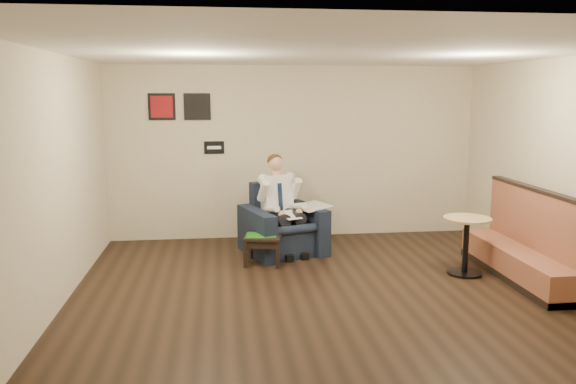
{
  "coord_description": "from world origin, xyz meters",
  "views": [
    {
      "loc": [
        -1.21,
        -6.08,
        2.35
      ],
      "look_at": [
        -0.32,
        1.2,
        1.06
      ],
      "focal_mm": 35.0,
      "sensor_mm": 36.0,
      "label": 1
    }
  ],
  "objects": [
    {
      "name": "cafe_table",
      "position": [
        1.97,
        0.71,
        0.38
      ],
      "size": [
        0.65,
        0.65,
        0.76
      ],
      "primitive_type": "cylinder",
      "rotation": [
        0.0,
        0.0,
        -0.06
      ],
      "color": "tan",
      "rests_on": "ground"
    },
    {
      "name": "ground",
      "position": [
        0.0,
        0.0,
        0.0
      ],
      "size": [
        6.0,
        6.0,
        0.0
      ],
      "primitive_type": "plane",
      "color": "black",
      "rests_on": "ground"
    },
    {
      "name": "art_print_right",
      "position": [
        -1.55,
        2.98,
        2.15
      ],
      "size": [
        0.42,
        0.03,
        0.42
      ],
      "primitive_type": "cube",
      "color": "black",
      "rests_on": "wall_back"
    },
    {
      "name": "banquette",
      "position": [
        2.59,
        0.49,
        0.57
      ],
      "size": [
        0.54,
        2.24,
        1.15
      ],
      "primitive_type": "cube",
      "color": "brown",
      "rests_on": "ground"
    },
    {
      "name": "side_table",
      "position": [
        -0.63,
        1.5,
        0.2
      ],
      "size": [
        0.59,
        0.59,
        0.41
      ],
      "primitive_type": "cube",
      "rotation": [
        0.0,
        0.0,
        -0.21
      ],
      "color": "black",
      "rests_on": "ground"
    },
    {
      "name": "armchair",
      "position": [
        -0.3,
        2.0,
        0.51
      ],
      "size": [
        1.34,
        1.34,
        1.02
      ],
      "primitive_type": "cube",
      "rotation": [
        0.0,
        0.0,
        0.33
      ],
      "color": "black",
      "rests_on": "ground"
    },
    {
      "name": "coffee_mug",
      "position": [
        -0.45,
        1.57,
        0.45
      ],
      "size": [
        0.09,
        0.09,
        0.09
      ],
      "primitive_type": "cylinder",
      "rotation": [
        0.0,
        0.0,
        -0.21
      ],
      "color": "white",
      "rests_on": "side_table"
    },
    {
      "name": "seated_man",
      "position": [
        -0.26,
        1.88,
        0.7
      ],
      "size": [
        0.95,
        1.16,
        1.39
      ],
      "primitive_type": null,
      "rotation": [
        0.0,
        0.0,
        0.33
      ],
      "color": "silver",
      "rests_on": "armchair"
    },
    {
      "name": "newspaper",
      "position": [
        0.14,
        2.04,
        0.69
      ],
      "size": [
        0.62,
        0.68,
        0.01
      ],
      "primitive_type": "cube",
      "rotation": [
        0.0,
        0.0,
        0.39
      ],
      "color": "silver",
      "rests_on": "armchair"
    },
    {
      "name": "ceiling",
      "position": [
        0.0,
        0.0,
        2.8
      ],
      "size": [
        6.0,
        6.0,
        0.02
      ],
      "primitive_type": "cube",
      "color": "white",
      "rests_on": "wall_back"
    },
    {
      "name": "lap_papers",
      "position": [
        -0.22,
        1.77,
        0.63
      ],
      "size": [
        0.34,
        0.4,
        0.01
      ],
      "primitive_type": "cube",
      "rotation": [
        0.0,
        0.0,
        0.4
      ],
      "color": "white",
      "rests_on": "seated_man"
    },
    {
      "name": "seating_sign",
      "position": [
        -1.3,
        2.98,
        1.5
      ],
      "size": [
        0.32,
        0.02,
        0.2
      ],
      "primitive_type": "cube",
      "color": "black",
      "rests_on": "wall_back"
    },
    {
      "name": "green_folder",
      "position": [
        -0.66,
        1.49,
        0.41
      ],
      "size": [
        0.43,
        0.32,
        0.01
      ],
      "primitive_type": "cube",
      "rotation": [
        0.0,
        0.0,
        -0.07
      ],
      "color": "green",
      "rests_on": "side_table"
    },
    {
      "name": "wall_front",
      "position": [
        0.0,
        -3.0,
        1.4
      ],
      "size": [
        6.0,
        0.02,
        2.8
      ],
      "primitive_type": "cube",
      "color": "beige",
      "rests_on": "ground"
    },
    {
      "name": "smartphone",
      "position": [
        -0.56,
        1.63,
        0.41
      ],
      "size": [
        0.14,
        0.11,
        0.01
      ],
      "primitive_type": "cube",
      "rotation": [
        0.0,
        0.0,
        -0.38
      ],
      "color": "black",
      "rests_on": "side_table"
    },
    {
      "name": "wall_left",
      "position": [
        -3.0,
        0.0,
        1.4
      ],
      "size": [
        0.02,
        6.0,
        2.8
      ],
      "primitive_type": "cube",
      "color": "beige",
      "rests_on": "ground"
    },
    {
      "name": "wall_back",
      "position": [
        0.0,
        3.0,
        1.4
      ],
      "size": [
        6.0,
        0.02,
        2.8
      ],
      "primitive_type": "cube",
      "color": "beige",
      "rests_on": "ground"
    },
    {
      "name": "art_print_left",
      "position": [
        -2.1,
        2.98,
        2.15
      ],
      "size": [
        0.42,
        0.03,
        0.42
      ],
      "primitive_type": "cube",
      "color": "maroon",
      "rests_on": "wall_back"
    }
  ]
}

